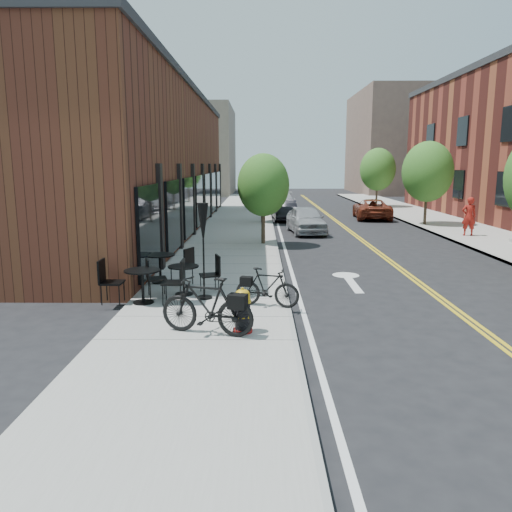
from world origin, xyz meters
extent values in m
plane|color=black|center=(0.00, 0.00, 0.00)|extent=(120.00, 120.00, 0.00)
cube|color=#9E9B93|center=(-2.00, 10.00, 0.06)|extent=(4.00, 70.00, 0.12)
cube|color=#9E9B93|center=(10.00, 10.00, 0.06)|extent=(4.00, 70.00, 0.12)
cube|color=#4F2519|center=(-6.50, 14.00, 3.50)|extent=(5.00, 28.00, 7.00)
cube|color=#726656|center=(-8.00, 48.00, 5.00)|extent=(8.00, 14.00, 10.00)
cube|color=brown|center=(16.00, 50.00, 6.00)|extent=(10.00, 16.00, 12.00)
cylinder|color=#382B1E|center=(-0.60, 9.00, 0.93)|extent=(0.16, 0.16, 1.61)
ellipsoid|color=#336921|center=(-0.60, 9.00, 2.61)|extent=(2.20, 2.20, 2.64)
cylinder|color=#382B1E|center=(-0.60, 17.00, 0.96)|extent=(0.16, 0.16, 1.68)
ellipsoid|color=#336921|center=(-0.60, 17.00, 2.72)|extent=(2.30, 2.30, 2.76)
cylinder|color=#382B1E|center=(-0.60, 25.00, 0.91)|extent=(0.16, 0.16, 1.57)
ellipsoid|color=#336921|center=(-0.60, 25.00, 2.54)|extent=(2.10, 2.10, 2.52)
cylinder|color=#382B1E|center=(-0.60, 33.00, 0.98)|extent=(0.16, 0.16, 1.71)
ellipsoid|color=#336921|center=(-0.60, 33.00, 2.79)|extent=(2.40, 2.40, 2.88)
cylinder|color=#382B1E|center=(8.60, 16.00, 1.03)|extent=(0.16, 0.16, 1.82)
ellipsoid|color=#336921|center=(8.60, 16.00, 3.06)|extent=(2.80, 2.80, 3.36)
cylinder|color=#382B1E|center=(8.60, 28.00, 1.03)|extent=(0.16, 0.16, 1.82)
ellipsoid|color=#336921|center=(8.60, 28.00, 3.06)|extent=(2.80, 2.80, 3.36)
cylinder|color=maroon|center=(-1.09, -2.53, 0.15)|extent=(0.46, 0.46, 0.06)
cylinder|color=black|center=(-1.09, -2.53, 0.45)|extent=(0.35, 0.35, 0.60)
cylinder|color=gold|center=(-1.09, -2.53, 0.76)|extent=(0.40, 0.40, 0.04)
cylinder|color=gold|center=(-1.09, -2.53, 0.84)|extent=(0.34, 0.34, 0.14)
ellipsoid|color=gold|center=(-1.09, -2.53, 0.92)|extent=(0.33, 0.33, 0.17)
cylinder|color=gold|center=(-1.09, -2.53, 1.01)|extent=(0.06, 0.06, 0.06)
imported|color=black|center=(-1.79, -2.67, 0.71)|extent=(2.04, 1.10, 1.18)
imported|color=black|center=(-0.56, -0.69, 0.59)|extent=(1.63, 0.85, 0.94)
cylinder|color=black|center=(-2.72, 0.40, 0.14)|extent=(0.58, 0.58, 0.03)
cylinder|color=black|center=(-2.72, 0.40, 0.50)|extent=(0.08, 0.08, 0.74)
cylinder|color=black|center=(-2.72, 0.40, 0.87)|extent=(1.01, 1.01, 0.03)
cylinder|color=black|center=(-3.60, -0.41, 0.14)|extent=(0.50, 0.50, 0.03)
cylinder|color=black|center=(-3.60, -0.41, 0.53)|extent=(0.07, 0.07, 0.80)
cylinder|color=black|center=(-3.60, -0.41, 0.93)|extent=(0.87, 0.87, 0.03)
cylinder|color=black|center=(-3.60, 1.74, 0.14)|extent=(0.66, 0.66, 0.03)
cylinder|color=black|center=(-3.60, 1.74, 0.53)|extent=(0.09, 0.09, 0.79)
cylinder|color=black|center=(-3.60, 1.74, 0.93)|extent=(1.13, 1.13, 0.03)
cylinder|color=black|center=(-2.15, 0.04, 0.14)|extent=(0.39, 0.39, 0.04)
cylinder|color=black|center=(-2.15, 0.04, 1.32)|extent=(0.04, 0.04, 2.34)
cone|color=black|center=(-2.15, 0.04, 2.02)|extent=(0.28, 0.28, 1.03)
imported|color=#989BA0|center=(1.60, 13.05, 0.69)|extent=(2.04, 4.21, 1.38)
imported|color=black|center=(0.80, 19.05, 0.66)|extent=(1.56, 4.06, 1.32)
imported|color=#ADADB2|center=(0.80, 24.16, 0.72)|extent=(2.19, 5.05, 1.45)
imported|color=maroon|center=(6.44, 19.86, 0.64)|extent=(2.53, 4.78, 1.28)
imported|color=maroon|center=(9.17, 11.43, 1.04)|extent=(0.71, 0.50, 1.83)
camera|label=1|loc=(-0.73, -12.22, 3.48)|focal=35.00mm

